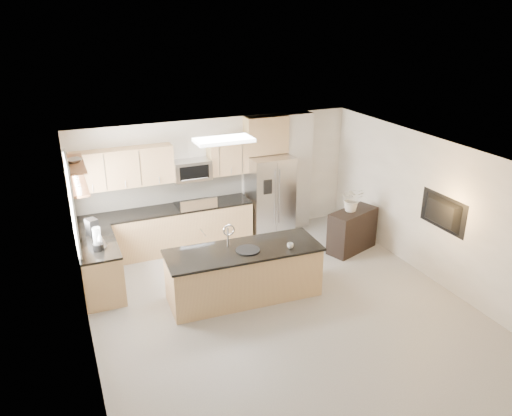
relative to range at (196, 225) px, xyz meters
name	(u,v)px	position (x,y,z in m)	size (l,w,h in m)	color
floor	(282,310)	(0.60, -2.92, -0.47)	(6.50, 6.50, 0.00)	#A6A39E
ceiling	(286,159)	(0.60, -2.92, 2.13)	(6.00, 6.50, 0.02)	white
wall_back	(217,179)	(0.60, 0.33, 0.83)	(6.00, 0.02, 2.60)	white
wall_front	(424,365)	(0.60, -6.17, 0.83)	(6.00, 0.02, 2.60)	white
wall_left	(84,276)	(-2.40, -2.92, 0.83)	(0.02, 6.50, 2.60)	white
wall_right	(435,211)	(3.60, -2.92, 0.83)	(0.02, 6.50, 2.60)	white
back_counter	(166,229)	(-0.63, 0.01, 0.00)	(3.55, 0.66, 1.44)	tan
left_counter	(100,266)	(-2.07, -1.07, -0.01)	(0.66, 1.50, 0.92)	tan
range	(196,225)	(0.00, 0.00, 0.00)	(0.76, 0.64, 1.14)	black
upper_cabinets	(156,164)	(-0.70, 0.16, 1.35)	(3.50, 0.33, 0.75)	tan
microwave	(192,170)	(0.00, 0.12, 1.16)	(0.76, 0.40, 0.40)	#B6B6B9
refrigerator	(270,196)	(1.66, -0.05, 0.42)	(0.92, 0.78, 1.78)	#B6B6B9
partition_column	(297,171)	(2.42, 0.18, 0.83)	(0.60, 0.30, 2.60)	beige
window	(72,206)	(-2.38, -1.07, 1.18)	(0.04, 1.15, 1.65)	white
shelf_lower	(77,185)	(-2.25, -0.97, 1.48)	(0.30, 1.20, 0.04)	#99623D
shelf_upper	(74,164)	(-2.25, -0.97, 1.85)	(0.30, 1.20, 0.04)	#99623D
ceiling_fixture	(224,140)	(0.20, -1.32, 2.09)	(1.00, 0.50, 0.06)	white
island	(244,273)	(0.17, -2.28, -0.02)	(2.67, 1.06, 1.33)	tan
credenza	(352,230)	(2.89, -1.45, -0.04)	(1.09, 0.46, 0.87)	black
cup	(290,246)	(0.91, -2.54, 0.48)	(0.11, 0.11, 0.09)	silver
platter	(248,250)	(0.22, -2.36, 0.45)	(0.41, 0.41, 0.02)	black
blender	(97,241)	(-2.08, -1.39, 0.62)	(0.18, 0.18, 0.41)	black
kettle	(100,240)	(-2.02, -1.25, 0.57)	(0.22, 0.22, 0.28)	#B6B6B9
coffee_maker	(92,228)	(-2.10, -0.76, 0.60)	(0.23, 0.25, 0.32)	black
bowl	(74,160)	(-2.25, -0.94, 1.90)	(0.32, 0.32, 0.08)	#B6B6B9
flower_vase	(353,193)	(2.85, -1.43, 0.78)	(0.68, 0.59, 0.75)	silver
television	(439,213)	(3.51, -3.12, 0.88)	(1.08, 0.14, 0.62)	black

